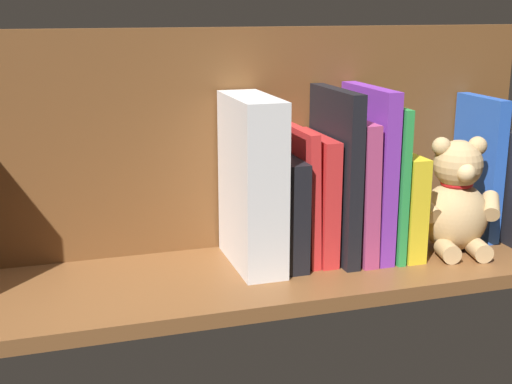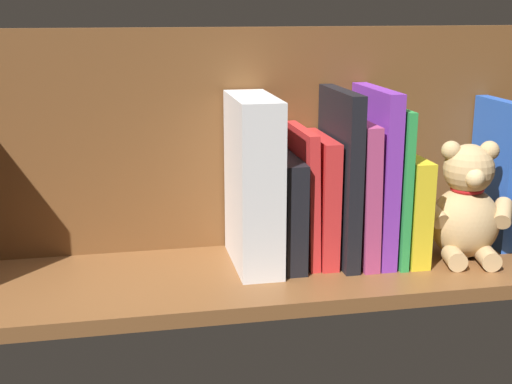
{
  "view_description": "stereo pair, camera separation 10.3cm",
  "coord_description": "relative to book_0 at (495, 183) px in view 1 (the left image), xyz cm",
  "views": [
    {
      "loc": [
        29.34,
        94.97,
        38.93
      ],
      "look_at": [
        0.0,
        0.0,
        12.0
      ],
      "focal_mm": 48.8,
      "sensor_mm": 36.0,
      "label": 1
    },
    {
      "loc": [
        19.37,
        97.49,
        38.93
      ],
      "look_at": [
        0.0,
        0.0,
        12.0
      ],
      "focal_mm": 48.8,
      "sensor_mm": 36.0,
      "label": 2
    }
  ],
  "objects": [
    {
      "name": "ground_plane",
      "position": [
        43.47,
        2.68,
        -10.56
      ],
      "size": [
        101.78,
        27.9,
        2.2
      ],
      "primitive_type": "cube",
      "color": "brown"
    },
    {
      "name": "book_3",
      "position": [
        21.95,
        0.57,
        2.57
      ],
      "size": [
        1.25,
        16.88,
        24.06
      ],
      "primitive_type": "cube",
      "color": "green",
      "rests_on": "ground_plane"
    },
    {
      "name": "book_4",
      "position": [
        24.26,
        0.4,
        3.88
      ],
      "size": [
        2.4,
        16.54,
        26.68
      ],
      "primitive_type": "cube",
      "color": "purple",
      "rests_on": "ground_plane"
    },
    {
      "name": "teddy_bear",
      "position": [
        10.28,
        4.41,
        -1.21
      ],
      "size": [
        14.89,
        13.47,
        18.74
      ],
      "rotation": [
        0.0,
        0.0,
        -0.2
      ],
      "color": "tan",
      "rests_on": "ground_plane"
    },
    {
      "name": "book_5",
      "position": [
        27.15,
        0.45,
        1.54
      ],
      "size": [
        2.83,
        16.65,
        22.03
      ],
      "primitive_type": "cube",
      "rotation": [
        0.0,
        0.02,
        0.0
      ],
      "color": "#B23F72",
      "rests_on": "ground_plane"
    },
    {
      "name": "shelf_back_panel",
      "position": [
        43.47,
        -9.02,
        8.29
      ],
      "size": [
        101.78,
        1.5,
        35.49
      ],
      "primitive_type": "cube",
      "color": "brown",
      "rests_on": "ground_plane"
    },
    {
      "name": "book_8",
      "position": [
        35.4,
        -0.59,
        0.92
      ],
      "size": [
        2.15,
        14.56,
        20.79
      ],
      "primitive_type": "cube",
      "rotation": [
        0.0,
        0.03,
        0.0
      ],
      "color": "red",
      "rests_on": "ground_plane"
    },
    {
      "name": "book_6",
      "position": [
        29.93,
        0.43,
        3.82
      ],
      "size": [
        2.2,
        16.6,
        26.55
      ],
      "primitive_type": "cube",
      "color": "black",
      "rests_on": "ground_plane"
    },
    {
      "name": "book_7",
      "position": [
        32.83,
        -0.41,
        0.28
      ],
      "size": [
        2.6,
        14.92,
        19.47
      ],
      "primitive_type": "cube",
      "color": "red",
      "rests_on": "ground_plane"
    },
    {
      "name": "book_2",
      "position": [
        19.29,
        0.55,
        -1.26
      ],
      "size": [
        3.07,
        16.85,
        16.39
      ],
      "primitive_type": "cube",
      "color": "yellow",
      "rests_on": "ground_plane"
    },
    {
      "name": "book_1",
      "position": [
        2.43,
        -1.69,
        2.58
      ],
      "size": [
        2.16,
        12.37,
        24.07
      ],
      "primitive_type": "cube",
      "color": "blue",
      "rests_on": "ground_plane"
    },
    {
      "name": "book_0",
      "position": [
        0.0,
        0.0,
        0.0
      ],
      "size": [
        2.34,
        15.75,
        18.96
      ],
      "primitive_type": "cube",
      "rotation": [
        0.0,
        0.03,
        0.0
      ],
      "color": "black",
      "rests_on": "ground_plane"
    },
    {
      "name": "book_9",
      "position": [
        38.27,
        0.01,
        -1.12
      ],
      "size": [
        3.2,
        15.76,
        16.68
      ],
      "primitive_type": "cube",
      "color": "black",
      "rests_on": "ground_plane"
    },
    {
      "name": "dictionary_thick_white",
      "position": [
        43.5,
        0.58,
        3.52
      ],
      "size": [
        6.29,
        16.71,
        25.96
      ],
      "primitive_type": "cube",
      "color": "silver",
      "rests_on": "ground_plane"
    }
  ]
}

